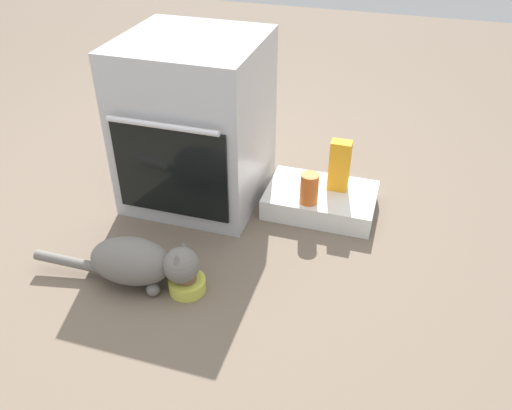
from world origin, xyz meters
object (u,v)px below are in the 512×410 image
at_px(food_bowl, 187,284).
at_px(juice_carton, 339,166).
at_px(cat, 140,262).
at_px(oven, 196,122).
at_px(sauce_jar, 309,188).
at_px(pantry_cabinet, 321,200).

xyz_separation_m(food_bowl, juice_carton, (0.44, 0.72, 0.19)).
bearing_deg(cat, food_bowl, -0.00).
distance_m(oven, sauce_jar, 0.59).
bearing_deg(food_bowl, oven, 107.70).
xyz_separation_m(oven, juice_carton, (0.65, 0.07, -0.15)).
relative_size(cat, juice_carton, 2.80).
height_order(food_bowl, juice_carton, juice_carton).
xyz_separation_m(pantry_cabinet, juice_carton, (0.06, 0.04, 0.17)).
distance_m(cat, sauce_jar, 0.79).
bearing_deg(food_bowl, cat, -174.43).
bearing_deg(sauce_jar, oven, 172.21).
bearing_deg(cat, oven, 86.76).
bearing_deg(cat, juice_carton, 44.17).
height_order(pantry_cabinet, sauce_jar, sauce_jar).
height_order(oven, pantry_cabinet, oven).
xyz_separation_m(pantry_cabinet, cat, (-0.56, -0.69, 0.06)).
relative_size(pantry_cabinet, cat, 0.73).
relative_size(oven, cat, 1.12).
xyz_separation_m(sauce_jar, juice_carton, (0.10, 0.15, 0.05)).
bearing_deg(pantry_cabinet, food_bowl, -119.25).
bearing_deg(oven, cat, -87.67).
height_order(pantry_cabinet, juice_carton, juice_carton).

